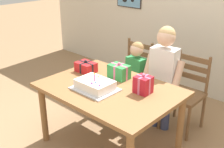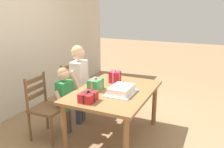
# 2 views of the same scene
# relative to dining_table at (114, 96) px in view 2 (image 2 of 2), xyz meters

# --- Properties ---
(ground_plane) EXTENTS (20.00, 20.00, 0.00)m
(ground_plane) POSITION_rel_dining_table_xyz_m (0.00, 0.00, -0.63)
(ground_plane) COLOR #997551
(back_wall) EXTENTS (6.40, 0.11, 2.60)m
(back_wall) POSITION_rel_dining_table_xyz_m (-0.00, 1.91, 0.67)
(back_wall) COLOR beige
(back_wall) RESTS_ON ground
(dining_table) EXTENTS (1.40, 1.00, 0.72)m
(dining_table) POSITION_rel_dining_table_xyz_m (0.00, 0.00, 0.00)
(dining_table) COLOR olive
(dining_table) RESTS_ON ground
(birthday_cake) EXTENTS (0.44, 0.34, 0.19)m
(birthday_cake) POSITION_rel_dining_table_xyz_m (-0.08, -0.14, 0.14)
(birthday_cake) COLOR silver
(birthday_cake) RESTS_ON dining_table
(gift_box_red_large) EXTENTS (0.16, 0.15, 0.21)m
(gift_box_red_large) POSITION_rel_dining_table_xyz_m (0.32, 0.13, 0.18)
(gift_box_red_large) COLOR red
(gift_box_red_large) RESTS_ON dining_table
(gift_box_beside_cake) EXTENTS (0.23, 0.18, 0.15)m
(gift_box_beside_cake) POSITION_rel_dining_table_xyz_m (-0.50, 0.13, 0.15)
(gift_box_beside_cake) COLOR red
(gift_box_beside_cake) RESTS_ON dining_table
(gift_box_corner_small) EXTENTS (0.23, 0.16, 0.19)m
(gift_box_corner_small) POSITION_rel_dining_table_xyz_m (-0.09, 0.25, 0.17)
(gift_box_corner_small) COLOR #2D8E42
(gift_box_corner_small) RESTS_ON dining_table
(chair_left) EXTENTS (0.43, 0.43, 0.92)m
(chair_left) POSITION_rel_dining_table_xyz_m (-0.40, 0.89, -0.17)
(chair_left) COLOR brown
(chair_left) RESTS_ON ground
(chair_right) EXTENTS (0.43, 0.43, 0.92)m
(chair_right) POSITION_rel_dining_table_xyz_m (0.40, 0.89, -0.17)
(chair_right) COLOR brown
(chair_right) RESTS_ON ground
(child_older) EXTENTS (0.48, 0.28, 1.27)m
(child_older) POSITION_rel_dining_table_xyz_m (0.20, 0.69, 0.14)
(child_older) COLOR #38426B
(child_older) RESTS_ON ground
(child_younger) EXTENTS (0.37, 0.22, 1.02)m
(child_younger) POSITION_rel_dining_table_xyz_m (-0.20, 0.69, -0.02)
(child_younger) COLOR #38426B
(child_younger) RESTS_ON ground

